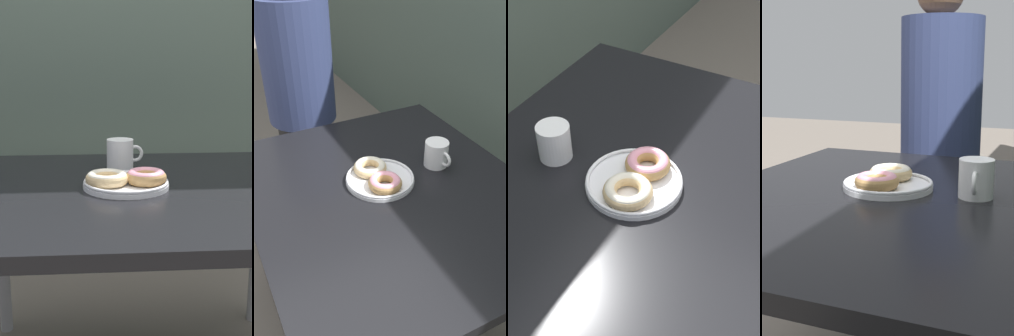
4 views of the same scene
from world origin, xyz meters
TOP-DOWN VIEW (x-y plane):
  - ground_plane at (0.00, 0.00)m, footprint 14.00×14.00m
  - dining_table at (0.00, 0.14)m, footprint 1.17×0.99m
  - donut_plate at (-0.06, 0.12)m, footprint 0.29×0.26m
  - coffee_mug at (-0.06, 0.37)m, footprint 0.13×0.09m

SIDE VIEW (x-z plane):
  - ground_plane at x=0.00m, z-range 0.00..0.00m
  - dining_table at x=0.00m, z-range 0.30..1.03m
  - donut_plate at x=-0.06m, z-range 0.73..0.78m
  - coffee_mug at x=-0.06m, z-range 0.73..0.83m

